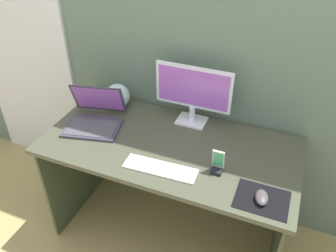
{
  "coord_description": "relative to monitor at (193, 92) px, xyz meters",
  "views": [
    {
      "loc": [
        0.57,
        -1.41,
        1.98
      ],
      "look_at": [
        0.0,
        -0.02,
        0.9
      ],
      "focal_mm": 36.6,
      "sensor_mm": 36.0,
      "label": 1
    }
  ],
  "objects": [
    {
      "name": "wall_back",
      "position": [
        -0.04,
        0.13,
        0.28
      ],
      "size": [
        6.0,
        0.04,
        2.5
      ],
      "primitive_type": "cube",
      "color": "slate",
      "rests_on": "ground_plane"
    },
    {
      "name": "phone_in_dock",
      "position": [
        0.27,
        -0.38,
        -0.16
      ],
      "size": [
        0.06,
        0.06,
        0.14
      ],
      "color": "black",
      "rests_on": "desk"
    },
    {
      "name": "fishbowl",
      "position": [
        -0.51,
        -0.01,
        -0.13
      ],
      "size": [
        0.16,
        0.16,
        0.16
      ],
      "primitive_type": "sphere",
      "color": "silver",
      "rests_on": "desk"
    },
    {
      "name": "keyboard_external",
      "position": [
        -0.01,
        -0.47,
        -0.21
      ],
      "size": [
        0.39,
        0.13,
        0.01
      ],
      "primitive_type": "cube",
      "rotation": [
        0.0,
        0.0,
        0.04
      ],
      "color": "white",
      "rests_on": "desk"
    },
    {
      "name": "laptop",
      "position": [
        -0.54,
        -0.25,
        -0.16
      ],
      "size": [
        0.39,
        0.38,
        0.23
      ],
      "color": "#3E3745",
      "rests_on": "desk"
    },
    {
      "name": "ground_plane",
      "position": [
        -0.04,
        -0.26,
        -0.97
      ],
      "size": [
        8.0,
        8.0,
        0.0
      ],
      "primitive_type": "plane",
      "color": "tan"
    },
    {
      "name": "mousepad",
      "position": [
        0.52,
        -0.48,
        -0.21
      ],
      "size": [
        0.25,
        0.2,
        0.0
      ],
      "primitive_type": "cube",
      "color": "black",
      "rests_on": "desk"
    },
    {
      "name": "mouse",
      "position": [
        0.51,
        -0.49,
        -0.19
      ],
      "size": [
        0.08,
        0.11,
        0.04
      ],
      "primitive_type": "ellipsoid",
      "rotation": [
        0.0,
        0.0,
        0.18
      ],
      "color": "#4D4447",
      "rests_on": "mousepad"
    },
    {
      "name": "desk",
      "position": [
        -0.04,
        -0.26,
        -0.37
      ],
      "size": [
        1.46,
        0.71,
        0.76
      ],
      "color": "#454836",
      "rests_on": "ground_plane"
    },
    {
      "name": "door_left",
      "position": [
        -1.36,
        0.1,
        0.04
      ],
      "size": [
        0.82,
        0.02,
        2.02
      ],
      "primitive_type": "cube",
      "color": "white",
      "rests_on": "ground_plane"
    },
    {
      "name": "monitor",
      "position": [
        0.0,
        0.0,
        0.0
      ],
      "size": [
        0.46,
        0.14,
        0.37
      ],
      "color": "white",
      "rests_on": "desk"
    }
  ]
}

